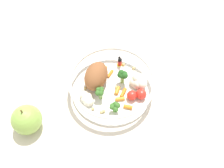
% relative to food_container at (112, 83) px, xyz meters
% --- Properties ---
extents(ground_plane, '(2.40, 2.40, 0.00)m').
position_rel_food_container_xyz_m(ground_plane, '(0.02, -0.02, -0.04)').
color(ground_plane, silver).
extents(food_container, '(0.26, 0.26, 0.08)m').
position_rel_food_container_xyz_m(food_container, '(0.00, 0.00, 0.00)').
color(food_container, white).
rests_on(food_container, ground_plane).
extents(loose_apple, '(0.08, 0.08, 0.09)m').
position_rel_food_container_xyz_m(loose_apple, '(-0.24, -0.10, 0.01)').
color(loose_apple, '#8CB74C').
rests_on(loose_apple, ground_plane).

